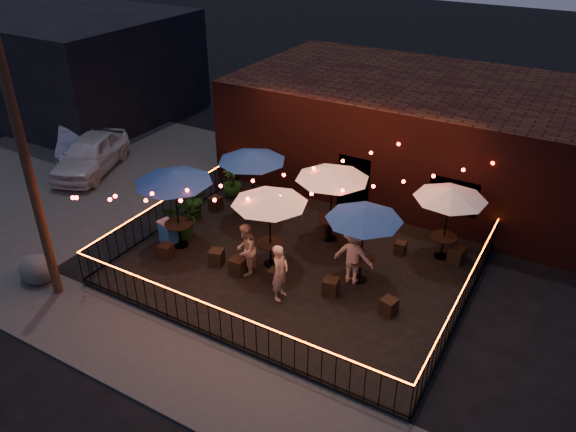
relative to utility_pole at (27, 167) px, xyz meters
name	(u,v)px	position (x,y,z in m)	size (l,w,h in m)	color
ground	(263,302)	(5.40, 2.60, -4.00)	(110.00, 110.00, 0.00)	black
patio	(298,265)	(5.40, 4.60, -3.92)	(10.00, 8.00, 0.15)	black
sidewalk	(191,375)	(5.40, -0.65, -3.98)	(18.00, 2.50, 0.05)	#3D3B38
parking_lot	(78,164)	(-6.60, 6.60, -3.99)	(11.00, 12.00, 0.02)	#3D3B38
brick_building	(420,132)	(6.40, 12.59, -2.00)	(14.00, 8.00, 4.00)	black
background_building	(63,62)	(-12.60, 11.60, -1.50)	(12.00, 9.00, 5.00)	black
utility_pole	(27,167)	(0.00, 0.00, 0.00)	(0.26, 0.26, 8.00)	#3C2B18
fence_front	(220,325)	(5.40, 0.60, -3.34)	(10.00, 0.04, 1.04)	black
fence_left	(171,210)	(0.40, 4.60, -3.34)	(0.04, 8.00, 1.04)	black
fence_right	(462,301)	(10.40, 4.60, -3.34)	(0.04, 8.00, 1.04)	black
festoon_lights	(263,192)	(4.39, 4.30, -1.48)	(10.02, 8.72, 1.32)	#FF1E17
cafe_table_0	(173,178)	(1.60, 3.59, -1.40)	(3.14, 3.14, 2.68)	black
cafe_table_1	(252,157)	(2.66, 6.31, -1.52)	(2.46, 2.46, 2.55)	black
cafe_table_2	(270,199)	(4.69, 4.15, -1.57)	(2.47, 2.47, 2.50)	black
cafe_table_3	(332,174)	(5.61, 6.38, -1.49)	(2.62, 2.62, 2.59)	black
cafe_table_4	(364,215)	(7.40, 4.76, -1.64)	(2.90, 2.90, 2.42)	black
cafe_table_5	(451,194)	(9.11, 7.19, -1.64)	(2.71, 2.71, 2.42)	black
bistro_chair_0	(166,251)	(1.68, 2.81, -3.62)	(0.40, 0.40, 0.47)	black
bistro_chair_1	(217,257)	(3.24, 3.34, -3.61)	(0.41, 0.41, 0.49)	black
bistro_chair_2	(216,203)	(1.12, 6.15, -3.61)	(0.40, 0.40, 0.47)	black
bistro_chair_3	(249,211)	(2.46, 6.33, -3.65)	(0.34, 0.34, 0.40)	black
bistro_chair_4	(238,266)	(4.10, 3.25, -3.59)	(0.44, 0.44, 0.52)	black
bistro_chair_5	(275,276)	(5.29, 3.44, -3.64)	(0.35, 0.35, 0.42)	black
bistro_chair_6	(324,231)	(5.38, 6.41, -3.64)	(0.36, 0.36, 0.42)	black
bistro_chair_7	(346,238)	(6.21, 6.34, -3.63)	(0.37, 0.37, 0.44)	black
bistro_chair_8	(331,287)	(6.95, 3.75, -3.61)	(0.41, 0.41, 0.49)	black
bistro_chair_9	(389,306)	(8.69, 3.74, -3.61)	(0.40, 0.40, 0.47)	black
bistro_chair_10	(400,248)	(7.93, 6.74, -3.65)	(0.34, 0.34, 0.40)	black
bistro_chair_11	(457,255)	(9.59, 7.15, -3.59)	(0.43, 0.43, 0.51)	black
patron_a	(280,272)	(5.79, 2.88, -3.00)	(0.62, 0.41, 1.71)	beige
patron_b	(246,250)	(4.30, 3.40, -3.02)	(0.80, 0.63, 1.66)	#D39B8B
patron_c	(354,255)	(7.23, 4.60, -2.92)	(1.20, 0.69, 1.86)	beige
potted_shrub_a	(184,218)	(1.37, 4.11, -3.13)	(1.29, 1.12, 1.44)	#153C0F
potted_shrub_b	(195,200)	(0.89, 5.33, -3.18)	(0.74, 0.59, 1.34)	#0F370C
potted_shrub_c	(232,181)	(1.08, 7.26, -3.22)	(0.70, 0.70, 1.26)	#15360D
cooler	(168,232)	(1.15, 3.55, -3.46)	(0.67, 0.54, 0.78)	blue
boulder	(38,269)	(-0.95, 0.13, -3.60)	(1.03, 0.87, 0.80)	#43443F
car_white	(91,154)	(-5.48, 6.46, -3.23)	(1.81, 4.49, 1.53)	beige
car_silver	(79,138)	(-7.39, 7.55, -3.31)	(1.47, 4.21, 1.39)	#A9AAB3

